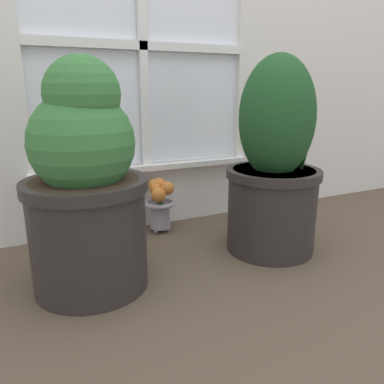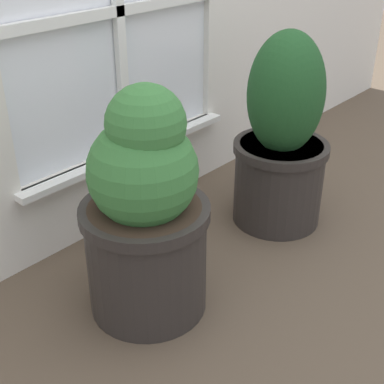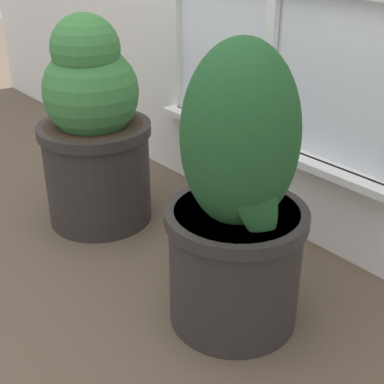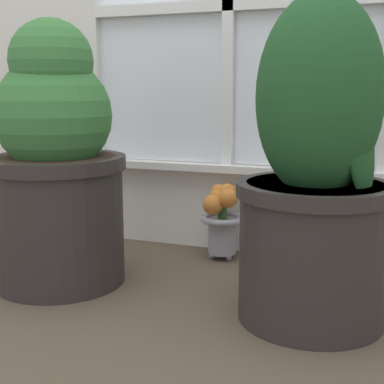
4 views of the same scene
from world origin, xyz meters
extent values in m
plane|color=brown|center=(0.00, 0.00, 0.00)|extent=(10.00, 10.00, 0.00)
cube|color=silver|center=(0.00, 0.67, 0.15)|extent=(0.94, 0.05, 0.29)
cube|color=white|center=(0.00, 0.68, 0.79)|extent=(0.94, 0.02, 1.00)
cube|color=white|center=(0.00, 0.66, 0.79)|extent=(0.04, 0.02, 1.00)
cube|color=white|center=(0.00, 0.66, 0.79)|extent=(0.94, 0.02, 0.04)
cube|color=white|center=(0.00, 0.63, 0.28)|extent=(1.00, 0.06, 0.02)
cylinder|color=#2D2826|center=(-0.35, 0.20, 0.18)|extent=(0.36, 0.36, 0.36)
cylinder|color=#2D2826|center=(-0.35, 0.20, 0.34)|extent=(0.38, 0.38, 0.04)
cylinder|color=#38281E|center=(-0.35, 0.20, 0.35)|extent=(0.33, 0.33, 0.01)
sphere|color=#387538|center=(-0.35, 0.20, 0.47)|extent=(0.31, 0.31, 0.31)
sphere|color=#387538|center=(-0.34, 0.19, 0.61)|extent=(0.22, 0.22, 0.22)
ellipsoid|color=#387538|center=(-0.38, 0.28, 0.45)|extent=(0.19, 0.10, 0.25)
cylinder|color=#2D2826|center=(0.35, 0.19, 0.16)|extent=(0.34, 0.34, 0.33)
cylinder|color=#2D2826|center=(0.35, 0.19, 0.31)|extent=(0.36, 0.36, 0.03)
cylinder|color=#38281E|center=(0.35, 0.19, 0.32)|extent=(0.31, 0.31, 0.01)
ellipsoid|color=#1E4C23|center=(0.35, 0.19, 0.52)|extent=(0.28, 0.28, 0.45)
ellipsoid|color=#1E4C23|center=(0.44, 0.14, 0.43)|extent=(0.11, 0.17, 0.29)
sphere|color=#99939E|center=(0.02, 0.58, 0.01)|extent=(0.02, 0.02, 0.02)
sphere|color=#99939E|center=(-0.01, 0.53, 0.01)|extent=(0.02, 0.02, 0.02)
sphere|color=#99939E|center=(0.05, 0.53, 0.01)|extent=(0.02, 0.02, 0.02)
cylinder|color=#99939E|center=(0.02, 0.55, 0.07)|extent=(0.09, 0.09, 0.11)
torus|color=#99939E|center=(0.02, 0.55, 0.13)|extent=(0.14, 0.14, 0.02)
cylinder|color=#386633|center=(0.02, 0.55, 0.16)|extent=(0.03, 0.03, 0.06)
sphere|color=orange|center=(0.02, 0.55, 0.19)|extent=(0.05, 0.05, 0.05)
sphere|color=orange|center=(0.03, 0.58, 0.21)|extent=(0.06, 0.06, 0.06)
sphere|color=orange|center=(0.00, 0.57, 0.21)|extent=(0.05, 0.05, 0.05)
sphere|color=orange|center=(0.00, 0.55, 0.20)|extent=(0.05, 0.05, 0.05)
sphere|color=orange|center=(0.00, 0.51, 0.18)|extent=(0.06, 0.06, 0.06)
sphere|color=orange|center=(0.05, 0.52, 0.20)|extent=(0.06, 0.06, 0.06)
camera|label=1|loc=(-0.52, -0.94, 0.62)|focal=35.00mm
camera|label=2|loc=(-1.24, -0.78, 1.12)|focal=50.00mm
camera|label=3|loc=(1.16, -0.63, 0.95)|focal=50.00mm
camera|label=4|loc=(0.50, -1.03, 0.53)|focal=50.00mm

